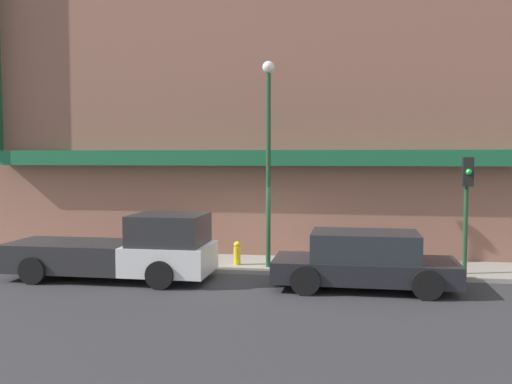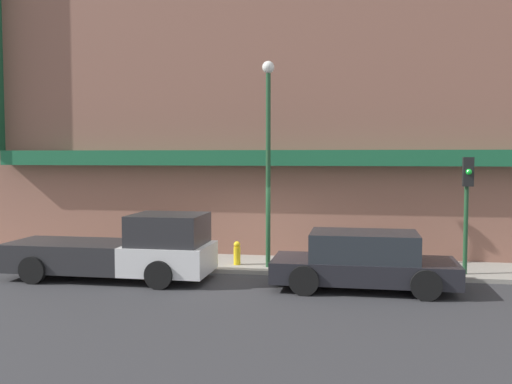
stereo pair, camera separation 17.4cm
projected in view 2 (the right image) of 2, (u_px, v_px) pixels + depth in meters
The scene contains 8 objects.
ground_plane at pixel (248, 275), 16.40m from camera, with size 80.00×80.00×0.00m, color #2D2D30.
sidewalk at pixel (256, 264), 17.65m from camera, with size 36.00×2.55×0.12m.
building at pixel (269, 91), 20.01m from camera, with size 19.80×3.80×11.43m.
pickup_truck at pixel (124, 250), 15.75m from camera, with size 5.70×2.13×1.84m.
parked_car at pixel (364, 261), 14.60m from camera, with size 4.66×2.12×1.47m.
fire_hydrant at pixel (237, 253), 17.24m from camera, with size 0.21×0.21×0.71m.
street_lamp at pixel (268, 141), 16.68m from camera, with size 0.36×0.36×6.05m.
traffic_light at pixel (467, 194), 15.66m from camera, with size 0.28×0.42×3.26m.
Camera 2 is at (3.10, -15.92, 3.42)m, focal length 40.00 mm.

